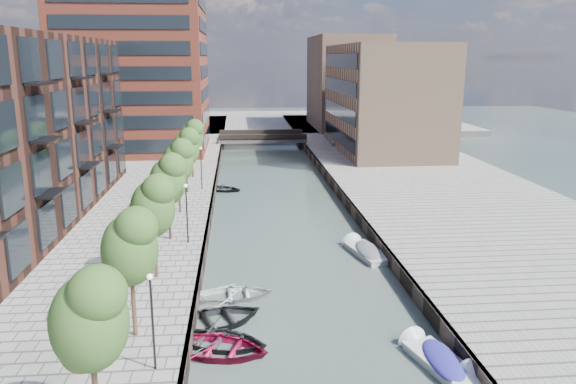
{
  "coord_description": "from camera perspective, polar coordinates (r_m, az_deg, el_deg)",
  "views": [
    {
      "loc": [
        -3.65,
        -12.91,
        13.33
      ],
      "look_at": [
        0.0,
        27.81,
        3.5
      ],
      "focal_mm": 35.0,
      "sensor_mm": 36.0,
      "label": 1
    }
  ],
  "objects": [
    {
      "name": "apartment_block",
      "position": [
        46.23,
        -25.93,
        5.55
      ],
      "size": [
        8.0,
        38.0,
        14.0
      ],
      "primitive_type": "cube",
      "color": "black",
      "rests_on": "quay_left"
    },
    {
      "name": "quay_wall_right",
      "position": [
        55.31,
        5.17,
        0.05
      ],
      "size": [
        0.25,
        140.0,
        1.0
      ],
      "primitive_type": "cube",
      "color": "#332823",
      "rests_on": "ground"
    },
    {
      "name": "tower",
      "position": [
        79.09,
        -15.37,
        14.99
      ],
      "size": [
        18.0,
        18.0,
        30.0
      ],
      "primitive_type": "cube",
      "color": "#983E2C",
      "rests_on": "quay_left"
    },
    {
      "name": "quay_right",
      "position": [
        57.88,
        14.86,
        0.25
      ],
      "size": [
        20.0,
        140.0,
        1.0
      ],
      "primitive_type": "cube",
      "color": "gray",
      "rests_on": "ground"
    },
    {
      "name": "tree_6",
      "position": [
        59.65,
        -9.79,
        5.6
      ],
      "size": [
        2.5,
        2.5,
        5.95
      ],
      "color": "#382619",
      "rests_on": "quay_left"
    },
    {
      "name": "water",
      "position": [
        54.68,
        -1.14,
        -0.59
      ],
      "size": [
        300.0,
        300.0,
        0.0
      ],
      "primitive_type": "plane",
      "color": "#38473F",
      "rests_on": "ground"
    },
    {
      "name": "lamp_2",
      "position": [
        53.93,
        -8.82,
        2.87
      ],
      "size": [
        0.24,
        0.24,
        4.12
      ],
      "color": "black",
      "rests_on": "quay_left"
    },
    {
      "name": "sloop_1",
      "position": [
        29.73,
        -7.37,
        -13.24
      ],
      "size": [
        6.13,
        5.35,
        1.06
      ],
      "primitive_type": "imported",
      "rotation": [
        0.0,
        0.0,
        1.97
      ],
      "color": "#222325",
      "rests_on": "ground"
    },
    {
      "name": "tree_3",
      "position": [
        39.05,
        -12.15,
        1.36
      ],
      "size": [
        2.5,
        2.5,
        5.95
      ],
      "color": "#382619",
      "rests_on": "quay_left"
    },
    {
      "name": "motorboat_3",
      "position": [
        26.96,
        14.92,
        -16.16
      ],
      "size": [
        2.74,
        4.84,
        1.53
      ],
      "color": "silver",
      "rests_on": "ground"
    },
    {
      "name": "sloop_3",
      "position": [
        32.61,
        -5.41,
        -10.68
      ],
      "size": [
        4.68,
        3.58,
        0.9
      ],
      "primitive_type": "imported",
      "rotation": [
        0.0,
        0.0,
        1.68
      ],
      "color": "silver",
      "rests_on": "ground"
    },
    {
      "name": "tree_5",
      "position": [
        52.75,
        -10.37,
        4.55
      ],
      "size": [
        2.5,
        2.5,
        5.95
      ],
      "color": "#382619",
      "rests_on": "quay_left"
    },
    {
      "name": "car",
      "position": [
        81.71,
        4.93,
        5.27
      ],
      "size": [
        1.79,
        4.04,
        1.35
      ],
      "primitive_type": "imported",
      "rotation": [
        0.0,
        0.0,
        -0.05
      ],
      "color": "#A7AAAC",
      "rests_on": "quay_right"
    },
    {
      "name": "tree_2",
      "position": [
        32.3,
        -13.59,
        -1.25
      ],
      "size": [
        2.5,
        2.5,
        5.95
      ],
      "color": "#382619",
      "rests_on": "quay_left"
    },
    {
      "name": "bridge",
      "position": [
        85.82,
        -2.65,
        5.51
      ],
      "size": [
        13.0,
        6.0,
        1.3
      ],
      "color": "gray",
      "rests_on": "ground"
    },
    {
      "name": "lamp_0",
      "position": [
        23.37,
        -13.65,
        -11.73
      ],
      "size": [
        0.24,
        0.24,
        4.12
      ],
      "color": "black",
      "rests_on": "quay_left"
    },
    {
      "name": "tan_block_far",
      "position": [
        102.89,
        6.0,
        11.04
      ],
      "size": [
        12.0,
        20.0,
        16.0
      ],
      "primitive_type": "cube",
      "color": "#9A785E",
      "rests_on": "quay_right"
    },
    {
      "name": "quay_wall_left",
      "position": [
        54.5,
        -7.55,
        -0.22
      ],
      "size": [
        0.25,
        140.0,
        1.0
      ],
      "primitive_type": "cube",
      "color": "#332823",
      "rests_on": "ground"
    },
    {
      "name": "sloop_2",
      "position": [
        27.17,
        -7.16,
        -15.98
      ],
      "size": [
        5.73,
        4.83,
        1.01
      ],
      "primitive_type": "imported",
      "rotation": [
        0.0,
        0.0,
        1.26
      ],
      "color": "maroon",
      "rests_on": "ground"
    },
    {
      "name": "motorboat_4",
      "position": [
        39.62,
        7.8,
        -5.97
      ],
      "size": [
        2.72,
        5.07,
        1.61
      ],
      "color": "#B5B6B4",
      "rests_on": "ground"
    },
    {
      "name": "tree_4",
      "position": [
        45.88,
        -11.13,
        3.19
      ],
      "size": [
        2.5,
        2.5,
        5.95
      ],
      "color": "#382619",
      "rests_on": "quay_left"
    },
    {
      "name": "tan_block_near",
      "position": [
        77.63,
        9.68,
        9.4
      ],
      "size": [
        12.0,
        25.0,
        14.0
      ],
      "primitive_type": "cube",
      "color": "#9A785E",
      "rests_on": "quay_right"
    },
    {
      "name": "sloop_0",
      "position": [
        27.77,
        -6.61,
        -15.27
      ],
      "size": [
        5.12,
        4.34,
        0.9
      ],
      "primitive_type": "imported",
      "rotation": [
        0.0,
        0.0,
        1.24
      ],
      "color": "#242427",
      "rests_on": "ground"
    },
    {
      "name": "tree_0",
      "position": [
        19.33,
        -19.57,
        -11.84
      ],
      "size": [
        2.5,
        2.5,
        5.95
      ],
      "color": "#382619",
      "rests_on": "quay_left"
    },
    {
      "name": "sloop_4",
      "position": [
        57.98,
        -6.71,
        0.13
      ],
      "size": [
        5.03,
        4.44,
        0.86
      ],
      "primitive_type": "imported",
      "rotation": [
        0.0,
        0.0,
        1.14
      ],
      "color": "black",
      "rests_on": "ground"
    },
    {
      "name": "lamp_1",
      "position": [
        38.36,
        -10.26,
        -1.53
      ],
      "size": [
        0.24,
        0.24,
        4.12
      ],
      "color": "black",
      "rests_on": "quay_left"
    },
    {
      "name": "tree_1",
      "position": [
        25.68,
        -15.8,
        -5.22
      ],
      "size": [
        2.5,
        2.5,
        5.95
      ],
      "color": "#382619",
      "rests_on": "quay_left"
    },
    {
      "name": "far_closure",
      "position": [
        113.69,
        -3.28,
        7.02
      ],
      "size": [
        80.0,
        40.0,
        1.0
      ],
      "primitive_type": "cube",
      "color": "gray",
      "rests_on": "ground"
    }
  ]
}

